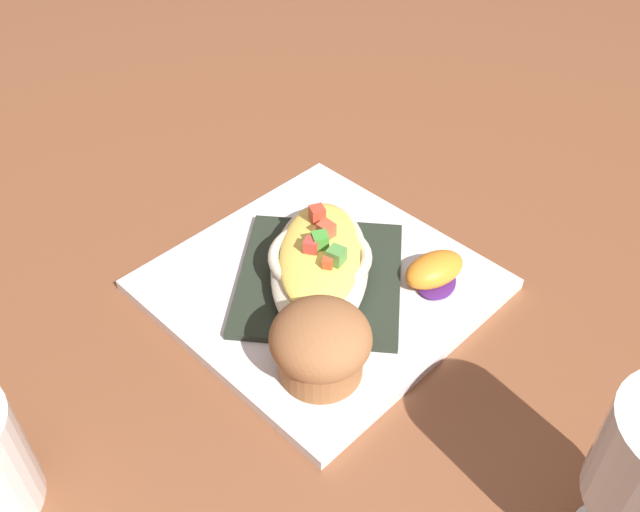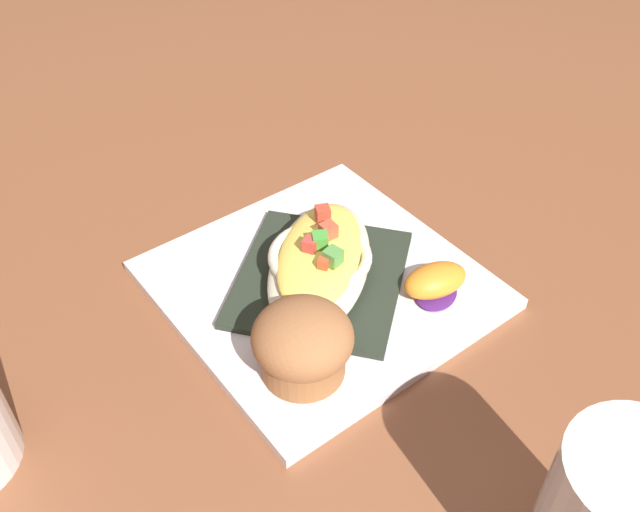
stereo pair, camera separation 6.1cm
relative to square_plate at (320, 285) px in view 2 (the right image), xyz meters
The scene contains 6 objects.
ground_plane 0.01m from the square_plate, ahead, with size 2.60×2.60×0.00m, color brown.
square_plate is the anchor object (origin of this frame).
folded_napkin 0.01m from the square_plate, ahead, with size 0.16×0.14×0.01m, color #262F24.
gratin_dish 0.03m from the square_plate, behind, with size 0.17×0.19×0.05m.
muffin 0.11m from the square_plate, 55.02° to the left, with size 0.08×0.08×0.06m.
orange_garnish 0.10m from the square_plate, 144.64° to the left, with size 0.06×0.06×0.03m.
Camera 2 is at (0.21, 0.40, 0.45)m, focal length 39.33 mm.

